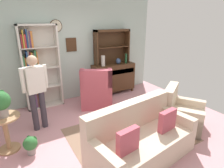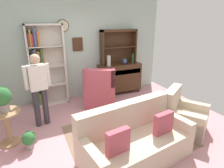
{
  "view_description": "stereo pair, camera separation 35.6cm",
  "coord_description": "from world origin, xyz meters",
  "px_view_note": "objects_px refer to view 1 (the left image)",
  "views": [
    {
      "loc": [
        -1.73,
        -2.96,
        2.21
      ],
      "look_at": [
        0.1,
        0.2,
        0.95
      ],
      "focal_mm": 30.47,
      "sensor_mm": 36.0,
      "label": 1
    },
    {
      "loc": [
        -1.42,
        -3.13,
        2.21
      ],
      "look_at": [
        0.1,
        0.2,
        0.95
      ],
      "focal_mm": 30.47,
      "sensor_mm": 36.0,
      "label": 2
    }
  ],
  "objects_px": {
    "vase_round": "(118,61)",
    "coffee_table": "(121,117)",
    "bottle_wine": "(126,58)",
    "armchair_floral": "(181,114)",
    "bookshelf": "(38,68)",
    "potted_plant_small": "(30,144)",
    "couch_floral": "(140,140)",
    "vase_tall": "(103,61)",
    "sideboard_hutch": "(112,42)",
    "plant_stand": "(6,130)",
    "sideboard": "(113,77)",
    "potted_plant_large": "(0,102)",
    "book_stack": "(120,111)",
    "wingback_chair": "(97,93)",
    "person_reading": "(36,88)"
  },
  "relations": [
    {
      "from": "plant_stand",
      "to": "armchair_floral",
      "type": "bearing_deg",
      "value": -17.01
    },
    {
      "from": "sideboard_hutch",
      "to": "bottle_wine",
      "type": "xyz_separation_m",
      "value": [
        0.39,
        -0.2,
        -0.49
      ]
    },
    {
      "from": "bookshelf",
      "to": "sideboard",
      "type": "height_order",
      "value": "bookshelf"
    },
    {
      "from": "person_reading",
      "to": "potted_plant_large",
      "type": "bearing_deg",
      "value": -144.55
    },
    {
      "from": "bookshelf",
      "to": "vase_tall",
      "type": "relative_size",
      "value": 7.01
    },
    {
      "from": "sideboard",
      "to": "vase_tall",
      "type": "distance_m",
      "value": 0.69
    },
    {
      "from": "bookshelf",
      "to": "coffee_table",
      "type": "xyz_separation_m",
      "value": [
        1.13,
        -2.1,
        -0.69
      ]
    },
    {
      "from": "bottle_wine",
      "to": "couch_floral",
      "type": "xyz_separation_m",
      "value": [
        -1.5,
        -2.67,
        -0.76
      ]
    },
    {
      "from": "vase_round",
      "to": "couch_floral",
      "type": "bearing_deg",
      "value": -114.72
    },
    {
      "from": "vase_tall",
      "to": "book_stack",
      "type": "distance_m",
      "value": 2.06
    },
    {
      "from": "potted_plant_small",
      "to": "person_reading",
      "type": "bearing_deg",
      "value": 68.73
    },
    {
      "from": "vase_round",
      "to": "armchair_floral",
      "type": "bearing_deg",
      "value": -87.65
    },
    {
      "from": "bottle_wine",
      "to": "person_reading",
      "type": "bearing_deg",
      "value": -161.78
    },
    {
      "from": "sideboard_hutch",
      "to": "coffee_table",
      "type": "bearing_deg",
      "value": -115.49
    },
    {
      "from": "vase_round",
      "to": "potted_plant_large",
      "type": "height_order",
      "value": "potted_plant_large"
    },
    {
      "from": "armchair_floral",
      "to": "plant_stand",
      "type": "distance_m",
      "value": 3.39
    },
    {
      "from": "vase_round",
      "to": "potted_plant_small",
      "type": "distance_m",
      "value": 3.39
    },
    {
      "from": "armchair_floral",
      "to": "book_stack",
      "type": "bearing_deg",
      "value": 157.6
    },
    {
      "from": "book_stack",
      "to": "vase_round",
      "type": "bearing_deg",
      "value": 59.33
    },
    {
      "from": "couch_floral",
      "to": "armchair_floral",
      "type": "xyz_separation_m",
      "value": [
        1.34,
        0.31,
        -0.02
      ]
    },
    {
      "from": "sideboard_hutch",
      "to": "bottle_wine",
      "type": "bearing_deg",
      "value": -26.96
    },
    {
      "from": "potted_plant_small",
      "to": "bottle_wine",
      "type": "bearing_deg",
      "value": 28.79
    },
    {
      "from": "plant_stand",
      "to": "book_stack",
      "type": "bearing_deg",
      "value": -13.61
    },
    {
      "from": "sideboard_hutch",
      "to": "bookshelf",
      "type": "bearing_deg",
      "value": -179.3
    },
    {
      "from": "sideboard_hutch",
      "to": "book_stack",
      "type": "bearing_deg",
      "value": -115.61
    },
    {
      "from": "person_reading",
      "to": "book_stack",
      "type": "relative_size",
      "value": 9.68
    },
    {
      "from": "couch_floral",
      "to": "vase_tall",
      "type": "bearing_deg",
      "value": 74.96
    },
    {
      "from": "plant_stand",
      "to": "person_reading",
      "type": "xyz_separation_m",
      "value": [
        0.63,
        0.46,
        0.5
      ]
    },
    {
      "from": "sideboard",
      "to": "coffee_table",
      "type": "xyz_separation_m",
      "value": [
        -1.01,
        -2.01,
        -0.16
      ]
    },
    {
      "from": "couch_floral",
      "to": "potted_plant_small",
      "type": "bearing_deg",
      "value": 148.13
    },
    {
      "from": "bottle_wine",
      "to": "person_reading",
      "type": "distance_m",
      "value": 2.92
    },
    {
      "from": "vase_round",
      "to": "coffee_table",
      "type": "bearing_deg",
      "value": -120.4
    },
    {
      "from": "potted_plant_large",
      "to": "armchair_floral",
      "type": "bearing_deg",
      "value": -17.28
    },
    {
      "from": "sideboard",
      "to": "bottle_wine",
      "type": "xyz_separation_m",
      "value": [
        0.39,
        -0.09,
        0.56
      ]
    },
    {
      "from": "potted_plant_small",
      "to": "sideboard_hutch",
      "type": "bearing_deg",
      "value": 35.12
    },
    {
      "from": "bottle_wine",
      "to": "potted_plant_large",
      "type": "xyz_separation_m",
      "value": [
        -3.4,
        -1.36,
        -0.15
      ]
    },
    {
      "from": "book_stack",
      "to": "person_reading",
      "type": "bearing_deg",
      "value": 145.76
    },
    {
      "from": "wingback_chair",
      "to": "person_reading",
      "type": "relative_size",
      "value": 0.68
    },
    {
      "from": "wingback_chair",
      "to": "book_stack",
      "type": "height_order",
      "value": "wingback_chair"
    },
    {
      "from": "plant_stand",
      "to": "wingback_chair",
      "type": "bearing_deg",
      "value": 21.4
    },
    {
      "from": "vase_tall",
      "to": "book_stack",
      "type": "bearing_deg",
      "value": -107.71
    },
    {
      "from": "wingback_chair",
      "to": "potted_plant_small",
      "type": "xyz_separation_m",
      "value": [
        -1.81,
        -1.15,
        -0.19
      ]
    },
    {
      "from": "sideboard",
      "to": "sideboard_hutch",
      "type": "relative_size",
      "value": 1.18
    },
    {
      "from": "plant_stand",
      "to": "coffee_table",
      "type": "bearing_deg",
      "value": -15.46
    },
    {
      "from": "bookshelf",
      "to": "sideboard",
      "type": "xyz_separation_m",
      "value": [
        2.14,
        -0.08,
        -0.53
      ]
    },
    {
      "from": "armchair_floral",
      "to": "coffee_table",
      "type": "height_order",
      "value": "armchair_floral"
    },
    {
      "from": "bookshelf",
      "to": "armchair_floral",
      "type": "height_order",
      "value": "bookshelf"
    },
    {
      "from": "vase_round",
      "to": "potted_plant_small",
      "type": "relative_size",
      "value": 0.52
    },
    {
      "from": "bottle_wine",
      "to": "armchair_floral",
      "type": "relative_size",
      "value": 0.28
    },
    {
      "from": "couch_floral",
      "to": "potted_plant_small",
      "type": "xyz_separation_m",
      "value": [
        -1.57,
        0.98,
        -0.12
      ]
    }
  ]
}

